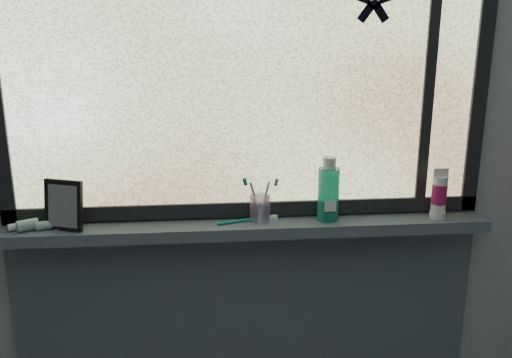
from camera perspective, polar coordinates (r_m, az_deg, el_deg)
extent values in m
cube|color=#9EA3A8|center=(1.90, -1.04, 2.99)|extent=(3.00, 0.01, 2.50)
cube|color=#495662|center=(1.90, -0.84, -4.88)|extent=(1.62, 0.14, 0.04)
cube|color=#495662|center=(2.19, -0.90, -16.90)|extent=(1.62, 0.02, 0.98)
cube|color=silver|center=(1.83, -1.03, 11.37)|extent=(1.50, 0.01, 1.00)
cube|color=black|center=(1.93, -0.95, -2.99)|extent=(1.60, 0.03, 0.05)
cube|color=black|center=(2.04, 21.66, 10.74)|extent=(0.05, 0.03, 1.10)
cube|color=black|center=(1.97, 17.02, 11.01)|extent=(0.03, 0.03, 1.00)
cube|color=black|center=(1.91, -18.69, -2.49)|extent=(0.14, 0.11, 0.16)
cylinder|color=#CFAAE1|center=(1.89, 0.40, -2.94)|extent=(0.08, 0.08, 0.09)
cylinder|color=#21AB8B|center=(1.90, 7.27, -0.99)|extent=(0.09, 0.09, 0.18)
cylinder|color=silver|center=(2.00, 17.87, -1.22)|extent=(0.05, 0.05, 0.12)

